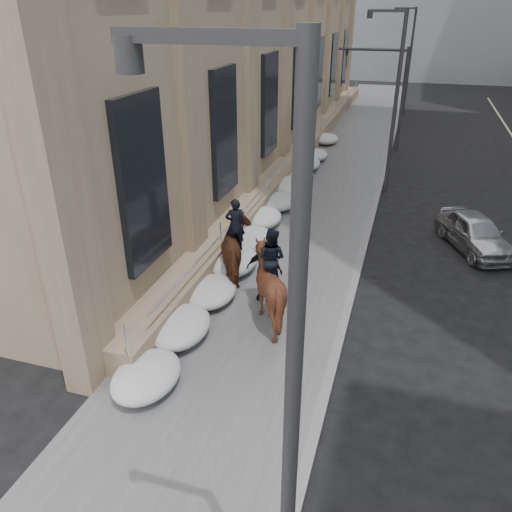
{
  "coord_description": "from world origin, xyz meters",
  "views": [
    {
      "loc": [
        3.71,
        -9.91,
        8.11
      ],
      "look_at": [
        -0.04,
        2.24,
        1.7
      ],
      "focal_mm": 35.0,
      "sensor_mm": 36.0,
      "label": 1
    }
  ],
  "objects_px": {
    "mounted_horse_left": "(238,249)",
    "mounted_horse_right": "(268,284)",
    "car_silver": "(475,233)",
    "pedestrian": "(264,270)"
  },
  "relations": [
    {
      "from": "mounted_horse_left",
      "to": "mounted_horse_right",
      "type": "relative_size",
      "value": 0.97
    },
    {
      "from": "car_silver",
      "to": "pedestrian",
      "type": "bearing_deg",
      "value": -161.2
    },
    {
      "from": "mounted_horse_right",
      "to": "pedestrian",
      "type": "relative_size",
      "value": 1.43
    },
    {
      "from": "pedestrian",
      "to": "mounted_horse_left",
      "type": "bearing_deg",
      "value": 142.17
    },
    {
      "from": "mounted_horse_left",
      "to": "mounted_horse_right",
      "type": "height_order",
      "value": "mounted_horse_right"
    },
    {
      "from": "mounted_horse_left",
      "to": "pedestrian",
      "type": "distance_m",
      "value": 1.5
    },
    {
      "from": "mounted_horse_right",
      "to": "car_silver",
      "type": "height_order",
      "value": "mounted_horse_right"
    },
    {
      "from": "mounted_horse_right",
      "to": "car_silver",
      "type": "distance_m",
      "value": 9.11
    },
    {
      "from": "mounted_horse_right",
      "to": "car_silver",
      "type": "relative_size",
      "value": 0.7
    },
    {
      "from": "car_silver",
      "to": "mounted_horse_right",
      "type": "bearing_deg",
      "value": -154.33
    }
  ]
}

